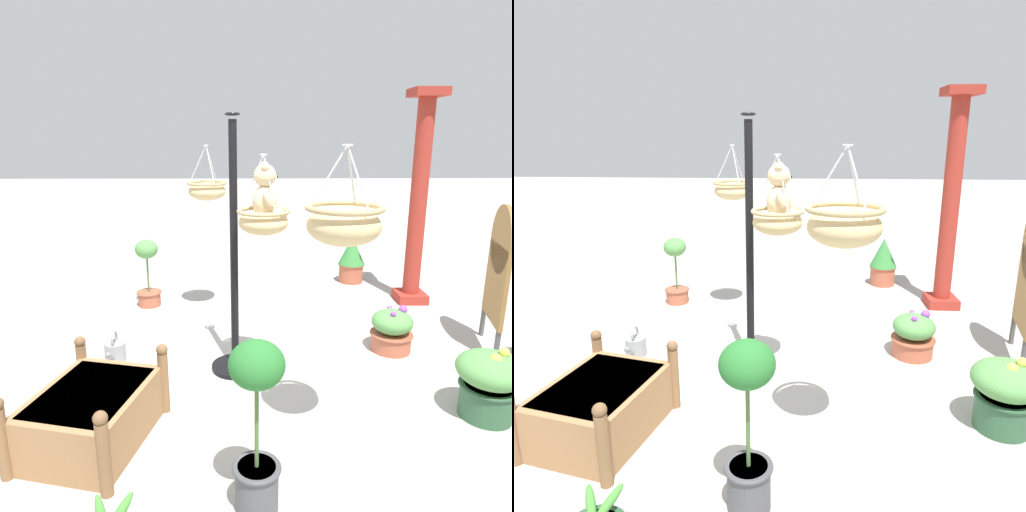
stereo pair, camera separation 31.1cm
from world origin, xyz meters
The scene contains 15 objects.
ground_plane centered at (0.00, 0.00, 0.00)m, with size 40.00×40.00×0.00m, color #ADAAA3.
display_pole_central centered at (-0.17, -0.15, 0.69)m, with size 0.44×0.44×2.28m.
hanging_basket_with_teddy centered at (-0.02, 0.10, 1.43)m, with size 0.44×0.44×0.65m.
teddy_bear centered at (-0.02, 0.12, 1.63)m, with size 0.32×0.29×0.47m.
hanging_basket_left_high centered at (-1.56, -0.50, 1.51)m, with size 0.46×0.46×0.62m.
hanging_basket_right_low centered at (1.00, 0.55, 1.60)m, with size 0.47×0.47×0.60m.
greenhouse_pillar_left centered at (-1.96, 2.09, 1.28)m, with size 0.40×0.40×2.65m.
wooden_planter_box centered at (0.86, -1.12, 0.22)m, with size 1.11×0.96×0.57m.
potted_plant_flowering_red centered at (0.60, 1.80, 0.29)m, with size 0.50×0.50×0.58m.
potted_plant_tall_leafy centered at (1.48, 0.02, 0.57)m, with size 0.31×0.31×1.05m.
potted_plant_bushy_green centered at (-2.79, 1.49, 0.35)m, with size 0.38×0.38×0.69m.
potted_plant_small_succulent centered at (-1.84, -1.30, 0.42)m, with size 0.32×0.32×0.86m.
potted_plant_trailing_ivy centered at (-0.54, 1.41, 0.21)m, with size 0.43×0.43×0.47m.
display_sign_board centered at (-0.59, 2.43, 0.87)m, with size 0.67×0.21×1.47m.
watering_can centered at (-0.35, -1.31, 0.10)m, with size 0.35×0.20×0.30m.
Camera 1 is at (3.68, -0.01, 2.10)m, focal length 32.07 mm.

